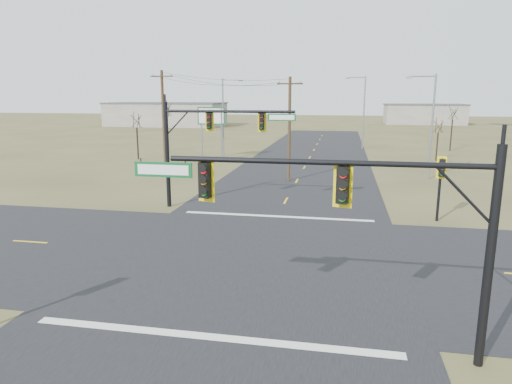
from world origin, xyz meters
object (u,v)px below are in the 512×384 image
utility_pole_near (289,128)px  streetlight_c (225,113)px  highway_sign (211,123)px  bare_tree_c (439,125)px  utility_pole_far (163,119)px  bare_tree_d (453,113)px  mast_arm_far (209,133)px  bare_tree_a (136,120)px  mast_arm_near (343,202)px  streetlight_b (362,109)px  bare_tree_b (166,108)px  pedestal_signal_ne (441,173)px  streetlight_a (430,121)px

utility_pole_near → streetlight_c: (-9.83, 15.23, 0.63)m
highway_sign → streetlight_c: bearing=66.2°
streetlight_c → utility_pole_near: bearing=-67.6°
bare_tree_c → utility_pole_far: bearing=-157.9°
utility_pole_near → bare_tree_d: utility_pole_near is taller
mast_arm_far → bare_tree_d: (23.37, 37.79, 0.05)m
mast_arm_far → bare_tree_a: (-15.39, 21.78, -0.42)m
mast_arm_near → bare_tree_c: size_ratio=1.96×
bare_tree_a → bare_tree_c: bearing=8.8°
bare_tree_d → bare_tree_c: bearing=-109.7°
streetlight_b → bare_tree_d: (12.11, 0.21, -0.52)m
mast_arm_near → streetlight_c: (-14.55, 42.71, 0.77)m
mast_arm_far → streetlight_c: bearing=93.3°
bare_tree_b → bare_tree_c: (34.66, -3.37, -1.70)m
highway_sign → mast_arm_far: bearing=-77.5°
pedestal_signal_ne → mast_arm_far: bearing=-164.7°
bare_tree_b → mast_arm_near: bearing=-63.1°
mast_arm_far → utility_pole_near: 11.82m
mast_arm_near → utility_pole_near: 27.88m
bare_tree_c → bare_tree_d: size_ratio=0.82×
bare_tree_c → pedestal_signal_ne: bearing=-100.2°
utility_pole_far → bare_tree_a: utility_pole_far is taller
pedestal_signal_ne → utility_pole_near: utility_pole_near is taller
bare_tree_a → bare_tree_b: bare_tree_b is taller
utility_pole_near → utility_pole_far: size_ratio=0.91×
mast_arm_near → bare_tree_b: (-23.84, 46.95, 1.22)m
mast_arm_near → bare_tree_a: (-24.15, 38.15, 0.11)m
utility_pole_near → streetlight_a: streetlight_a is taller
streetlight_b → utility_pole_far: bearing=-111.3°
utility_pole_far → streetlight_c: bearing=71.6°
streetlight_a → streetlight_c: bearing=165.1°
streetlight_b → bare_tree_a: size_ratio=1.70×
mast_arm_far → bare_tree_c: bearing=45.2°
mast_arm_near → streetlight_b: bearing=103.4°
streetlight_c → bare_tree_c: size_ratio=1.82×
utility_pole_far → streetlight_a: 25.76m
bare_tree_d → pedestal_signal_ne: bearing=-102.9°
mast_arm_far → pedestal_signal_ne: 14.73m
streetlight_c → bare_tree_b: bearing=145.0°
utility_pole_near → bare_tree_b: bearing=134.5°
utility_pole_far → utility_pole_near: bearing=-17.9°
mast_arm_near → utility_pole_far: utility_pole_far is taller
streetlight_a → bare_tree_c: (3.26, 12.85, -1.14)m
streetlight_b → bare_tree_d: bearing=22.7°
mast_arm_near → streetlight_c: bearing=124.9°
streetlight_a → bare_tree_a: bearing=-179.6°
streetlight_c → bare_tree_a: size_ratio=1.61×
mast_arm_near → pedestal_signal_ne: size_ratio=2.56×
streetlight_c → bare_tree_b: 10.22m
highway_sign → streetlight_c: 2.97m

